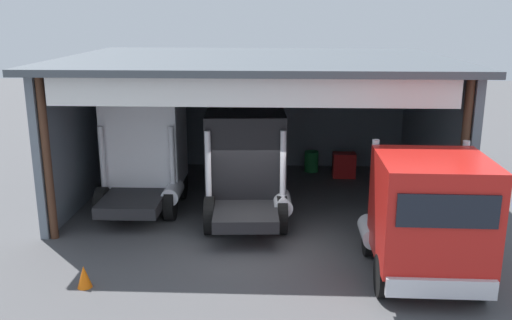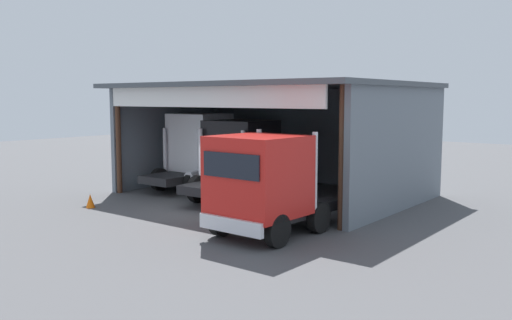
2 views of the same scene
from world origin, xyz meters
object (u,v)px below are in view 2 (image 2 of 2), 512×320
truck_black_yard_outside (239,158)px  traffic_cone (90,201)px  truck_red_center_left_bay (263,183)px  oil_drum (349,181)px  truck_white_left_bay (197,150)px  tool_cart (365,184)px

truck_black_yard_outside → traffic_cone: size_ratio=8.28×
truck_red_center_left_bay → oil_drum: truck_red_center_left_bay is taller
oil_drum → truck_white_left_bay: bearing=-143.3°
truck_black_yard_outside → tool_cart: size_ratio=4.64×
truck_black_yard_outside → tool_cart: truck_black_yard_outside is taller
truck_black_yard_outside → oil_drum: truck_black_yard_outside is taller
truck_red_center_left_bay → oil_drum: bearing=-76.4°
truck_white_left_bay → truck_black_yard_outside: (3.52, -1.02, -0.05)m
tool_cart → traffic_cone: size_ratio=1.79×
truck_black_yard_outside → oil_drum: (2.40, 5.44, -1.43)m
truck_black_yard_outside → truck_red_center_left_bay: bearing=-46.5°
truck_black_yard_outside → truck_red_center_left_bay: truck_black_yard_outside is taller
tool_cart → oil_drum: bearing=148.2°
truck_red_center_left_bay → traffic_cone: 8.42m
truck_red_center_left_bay → traffic_cone: size_ratio=8.61×
truck_black_yard_outside → truck_red_center_left_bay: (4.62, -4.32, -0.12)m
oil_drum → tool_cart: size_ratio=0.86×
truck_red_center_left_bay → traffic_cone: bearing=5.4°
truck_black_yard_outside → traffic_cone: (-3.65, -4.98, -1.58)m
truck_black_yard_outside → truck_red_center_left_bay: 6.32m
truck_white_left_bay → oil_drum: size_ratio=5.09×
truck_white_left_bay → traffic_cone: truck_white_left_bay is taller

